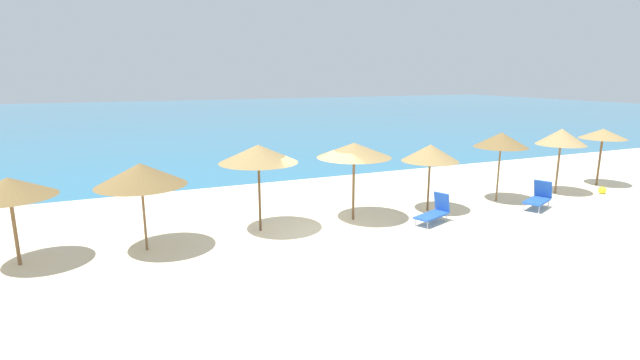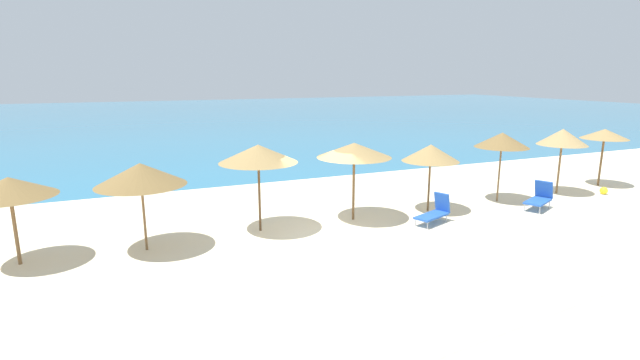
{
  "view_description": "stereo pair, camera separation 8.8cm",
  "coord_description": "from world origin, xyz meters",
  "px_view_note": "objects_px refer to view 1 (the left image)",
  "views": [
    {
      "loc": [
        -5.87,
        -13.56,
        5.09
      ],
      "look_at": [
        0.37,
        0.88,
        1.54
      ],
      "focal_mm": 26.34,
      "sensor_mm": 36.0,
      "label": 1
    },
    {
      "loc": [
        -5.79,
        -13.6,
        5.09
      ],
      "look_at": [
        0.37,
        0.88,
        1.54
      ],
      "focal_mm": 26.34,
      "sensor_mm": 36.0,
      "label": 2
    }
  ],
  "objects_px": {
    "beach_umbrella_2": "(9,188)",
    "beach_umbrella_3": "(141,175)",
    "beach_umbrella_4": "(258,154)",
    "beach_umbrella_8": "(561,137)",
    "beach_umbrella_5": "(354,150)",
    "beach_umbrella_7": "(501,140)",
    "beach_ball": "(602,190)",
    "beach_umbrella_9": "(603,134)",
    "lounge_chair_1": "(539,197)",
    "beach_umbrella_6": "(430,153)",
    "lounge_chair_0": "(435,211)"
  },
  "relations": [
    {
      "from": "beach_umbrella_2",
      "to": "beach_umbrella_3",
      "type": "bearing_deg",
      "value": -3.62
    },
    {
      "from": "beach_umbrella_4",
      "to": "beach_umbrella_8",
      "type": "distance_m",
      "value": 13.35
    },
    {
      "from": "beach_umbrella_5",
      "to": "beach_umbrella_7",
      "type": "relative_size",
      "value": 0.98
    },
    {
      "from": "beach_umbrella_3",
      "to": "beach_umbrella_8",
      "type": "distance_m",
      "value": 16.94
    },
    {
      "from": "beach_umbrella_5",
      "to": "beach_ball",
      "type": "relative_size",
      "value": 8.67
    },
    {
      "from": "beach_umbrella_8",
      "to": "beach_umbrella_9",
      "type": "xyz_separation_m",
      "value": [
        3.06,
        0.31,
        -0.06
      ]
    },
    {
      "from": "beach_umbrella_2",
      "to": "lounge_chair_1",
      "type": "xyz_separation_m",
      "value": [
        17.53,
        -1.53,
        -1.73
      ]
    },
    {
      "from": "beach_umbrella_2",
      "to": "beach_umbrella_6",
      "type": "bearing_deg",
      "value": -0.39
    },
    {
      "from": "beach_umbrella_3",
      "to": "beach_umbrella_8",
      "type": "xyz_separation_m",
      "value": [
        16.94,
        0.17,
        0.18
      ]
    },
    {
      "from": "beach_umbrella_4",
      "to": "lounge_chair_0",
      "type": "height_order",
      "value": "beach_umbrella_4"
    },
    {
      "from": "beach_umbrella_2",
      "to": "beach_umbrella_4",
      "type": "distance_m",
      "value": 6.88
    },
    {
      "from": "beach_umbrella_7",
      "to": "beach_ball",
      "type": "height_order",
      "value": "beach_umbrella_7"
    },
    {
      "from": "beach_umbrella_4",
      "to": "beach_umbrella_5",
      "type": "relative_size",
      "value": 1.04
    },
    {
      "from": "beach_umbrella_6",
      "to": "lounge_chair_1",
      "type": "relative_size",
      "value": 1.66
    },
    {
      "from": "beach_umbrella_2",
      "to": "beach_umbrella_6",
      "type": "xyz_separation_m",
      "value": [
        13.39,
        -0.09,
        0.06
      ]
    },
    {
      "from": "beach_umbrella_3",
      "to": "beach_umbrella_9",
      "type": "bearing_deg",
      "value": 1.38
    },
    {
      "from": "beach_umbrella_3",
      "to": "lounge_chair_1",
      "type": "bearing_deg",
      "value": -5.28
    },
    {
      "from": "beach_umbrella_2",
      "to": "lounge_chair_0",
      "type": "distance_m",
      "value": 12.92
    },
    {
      "from": "beach_umbrella_3",
      "to": "lounge_chair_0",
      "type": "distance_m",
      "value": 9.72
    },
    {
      "from": "beach_umbrella_4",
      "to": "beach_umbrella_6",
      "type": "xyz_separation_m",
      "value": [
        6.53,
        -0.26,
        -0.36
      ]
    },
    {
      "from": "beach_umbrella_3",
      "to": "lounge_chair_0",
      "type": "height_order",
      "value": "beach_umbrella_3"
    },
    {
      "from": "lounge_chair_0",
      "to": "beach_ball",
      "type": "distance_m",
      "value": 9.24
    },
    {
      "from": "beach_umbrella_5",
      "to": "beach_umbrella_7",
      "type": "bearing_deg",
      "value": -0.82
    },
    {
      "from": "beach_umbrella_2",
      "to": "beach_umbrella_6",
      "type": "distance_m",
      "value": 13.39
    },
    {
      "from": "beach_umbrella_8",
      "to": "beach_umbrella_7",
      "type": "bearing_deg",
      "value": 179.88
    },
    {
      "from": "beach_umbrella_4",
      "to": "beach_ball",
      "type": "bearing_deg",
      "value": -4.28
    },
    {
      "from": "beach_umbrella_5",
      "to": "beach_umbrella_9",
      "type": "relative_size",
      "value": 1.05
    },
    {
      "from": "beach_umbrella_2",
      "to": "beach_umbrella_9",
      "type": "height_order",
      "value": "beach_umbrella_9"
    },
    {
      "from": "beach_umbrella_8",
      "to": "beach_umbrella_5",
      "type": "bearing_deg",
      "value": 179.41
    },
    {
      "from": "lounge_chair_1",
      "to": "beach_ball",
      "type": "relative_size",
      "value": 4.82
    },
    {
      "from": "beach_umbrella_5",
      "to": "lounge_chair_1",
      "type": "height_order",
      "value": "beach_umbrella_5"
    },
    {
      "from": "lounge_chair_0",
      "to": "beach_ball",
      "type": "bearing_deg",
      "value": -108.02
    },
    {
      "from": "beach_umbrella_6",
      "to": "beach_umbrella_8",
      "type": "relative_size",
      "value": 0.9
    },
    {
      "from": "beach_umbrella_5",
      "to": "lounge_chair_1",
      "type": "xyz_separation_m",
      "value": [
        7.26,
        -1.59,
        -2.07
      ]
    },
    {
      "from": "beach_umbrella_5",
      "to": "beach_umbrella_9",
      "type": "xyz_separation_m",
      "value": [
        12.99,
        0.21,
        -0.1
      ]
    },
    {
      "from": "lounge_chair_0",
      "to": "beach_umbrella_8",
      "type": "bearing_deg",
      "value": -100.43
    },
    {
      "from": "beach_umbrella_7",
      "to": "lounge_chair_1",
      "type": "xyz_separation_m",
      "value": [
        0.68,
        -1.49,
        -2.08
      ]
    },
    {
      "from": "beach_umbrella_3",
      "to": "lounge_chair_1",
      "type": "relative_size",
      "value": 1.7
    },
    {
      "from": "lounge_chair_0",
      "to": "lounge_chair_1",
      "type": "height_order",
      "value": "lounge_chair_1"
    },
    {
      "from": "beach_umbrella_3",
      "to": "beach_umbrella_4",
      "type": "xyz_separation_m",
      "value": [
        3.59,
        0.37,
        0.3
      ]
    },
    {
      "from": "beach_umbrella_6",
      "to": "beach_ball",
      "type": "distance_m",
      "value": 8.86
    },
    {
      "from": "beach_umbrella_3",
      "to": "beach_umbrella_4",
      "type": "bearing_deg",
      "value": 5.94
    },
    {
      "from": "beach_umbrella_2",
      "to": "beach_umbrella_3",
      "type": "distance_m",
      "value": 3.28
    },
    {
      "from": "beach_umbrella_7",
      "to": "lounge_chair_0",
      "type": "distance_m",
      "value": 4.84
    },
    {
      "from": "beach_umbrella_8",
      "to": "lounge_chair_0",
      "type": "xyz_separation_m",
      "value": [
        -7.48,
        -1.36,
        -2.08
      ]
    },
    {
      "from": "beach_umbrella_3",
      "to": "beach_umbrella_4",
      "type": "distance_m",
      "value": 3.63
    },
    {
      "from": "beach_umbrella_7",
      "to": "beach_umbrella_9",
      "type": "height_order",
      "value": "beach_umbrella_7"
    },
    {
      "from": "beach_umbrella_4",
      "to": "beach_umbrella_9",
      "type": "xyz_separation_m",
      "value": [
        16.4,
        0.11,
        -0.18
      ]
    },
    {
      "from": "beach_umbrella_6",
      "to": "beach_ball",
      "type": "bearing_deg",
      "value": -5.81
    },
    {
      "from": "beach_umbrella_6",
      "to": "beach_umbrella_7",
      "type": "bearing_deg",
      "value": 0.96
    }
  ]
}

